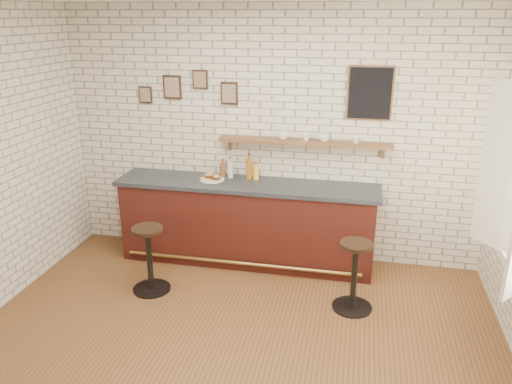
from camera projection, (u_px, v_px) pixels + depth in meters
ground at (231, 347)px, 4.56m from camera, size 5.00×5.00×0.00m
bar_counter at (247, 222)px, 6.00m from camera, size 3.10×0.65×1.01m
sandwich_plate at (212, 180)px, 5.92m from camera, size 0.28×0.28×0.01m
ciabatta_sandwich at (213, 176)px, 5.91m from camera, size 0.23×0.17×0.07m
potato_chips at (210, 179)px, 5.93m from camera, size 0.25×0.18×0.00m
bitters_bottle_brown at (223, 170)px, 6.00m from camera, size 0.07×0.07×0.23m
bitters_bottle_white at (230, 169)px, 5.98m from camera, size 0.07×0.07×0.26m
bitters_bottle_amber at (249, 169)px, 5.93m from camera, size 0.08×0.08×0.31m
condiment_bottle_yellow at (256, 172)px, 5.92m from camera, size 0.07×0.07×0.21m
bar_stool_left at (149, 257)px, 5.38m from camera, size 0.41×0.41×0.74m
bar_stool_right at (354, 274)px, 5.04m from camera, size 0.41×0.41×0.74m
wall_shelf at (304, 142)px, 5.73m from camera, size 2.00×0.18×0.18m
shelf_cup_a at (283, 136)px, 5.76m from camera, size 0.15×0.15×0.09m
shelf_cup_b at (306, 137)px, 5.71m from camera, size 0.14×0.14×0.09m
shelf_cup_c at (324, 138)px, 5.67m from camera, size 0.15×0.15×0.09m
shelf_cup_d at (356, 140)px, 5.60m from camera, size 0.12×0.12×0.08m
back_wall_decor at (291, 91)px, 5.65m from camera, size 2.96×0.02×0.56m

